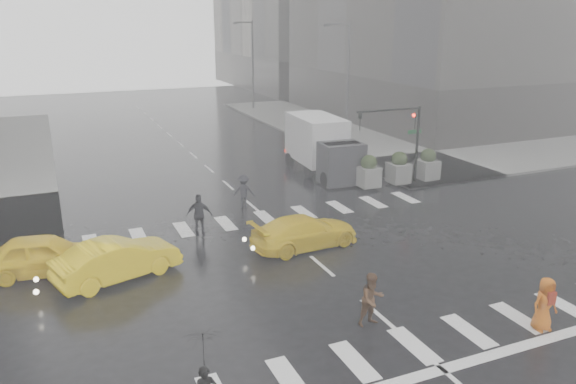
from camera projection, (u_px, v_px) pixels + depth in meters
name	position (u px, v px, depth m)	size (l,w,h in m)	color
ground	(322.00, 266.00, 21.65)	(120.00, 120.00, 0.00)	black
sidewalk_ne	(443.00, 138.00, 44.36)	(35.00, 35.00, 0.15)	slate
road_markings	(322.00, 266.00, 21.65)	(18.00, 48.00, 0.01)	silver
traffic_signal_pole	(403.00, 130.00, 31.14)	(4.45, 0.42, 4.50)	black
street_lamp_near	(346.00, 80.00, 40.09)	(2.15, 0.22, 9.00)	#59595B
street_lamp_far	(251.00, 61.00, 57.64)	(2.15, 0.22, 9.00)	#59595B
planter_west	(369.00, 172.00, 31.21)	(1.10, 1.10, 1.80)	slate
planter_mid	(399.00, 168.00, 31.96)	(1.10, 1.10, 1.80)	slate
planter_east	(428.00, 165.00, 32.72)	(1.10, 1.10, 1.80)	slate
pedestrian_black	(204.00, 362.00, 12.76)	(1.00, 1.02, 2.43)	black
pedestrian_brown	(372.00, 299.00, 17.26)	(0.84, 0.66, 1.73)	#452B18
pedestrian_orange	(545.00, 304.00, 16.99)	(0.88, 0.61, 1.72)	#C65A0E
pedestrian_far_a	(200.00, 215.00, 24.49)	(1.10, 0.67, 1.87)	black
pedestrian_far_b	(244.00, 191.00, 28.16)	(1.09, 0.60, 1.69)	black
taxi_front	(44.00, 255.00, 20.79)	(1.80, 4.46, 1.52)	yellow
taxi_mid	(117.00, 259.00, 20.41)	(1.58, 4.54, 1.50)	yellow
taxi_rear	(305.00, 232.00, 23.28)	(1.88, 4.09, 1.34)	yellow
box_truck	(323.00, 145.00, 33.81)	(2.44, 6.50, 3.46)	white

